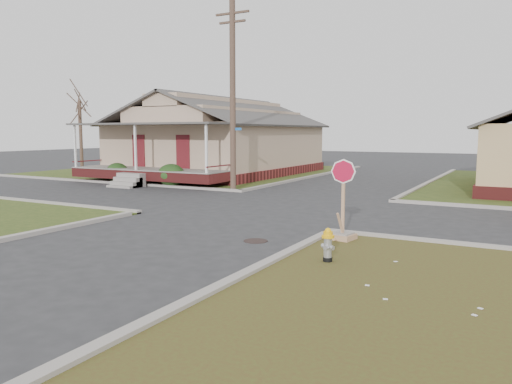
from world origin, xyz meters
The scene contains 11 objects.
ground centered at (0.00, 0.00, 0.00)m, with size 120.00×120.00×0.00m, color #2B2B2E.
verge_far_left centered at (-13.00, 18.00, 0.03)m, with size 19.00×19.00×0.05m, color #2F4217.
curbs centered at (0.00, 5.00, 0.00)m, with size 80.00×40.00×0.12m, color #9D958E, non-canonical shape.
manhole centered at (2.20, -0.50, 0.01)m, with size 0.64×0.64×0.01m, color black.
corner_house centered at (-10.00, 16.68, 2.28)m, with size 10.10×15.50×5.30m.
utility_pole centered at (-4.20, 8.90, 4.66)m, with size 1.80×0.28×9.00m.
tree_far_left centered at (-18.00, 12.00, 2.50)m, with size 0.22×0.22×4.90m, color #422D26.
fire_hydrant centered at (4.67, -1.73, 0.46)m, with size 0.28×0.28×0.74m.
stop_sign centered at (4.21, 0.60, 0.51)m, with size 0.60×0.59×2.12m.
hedge_left centered at (-12.09, 9.20, 0.59)m, with size 1.41×1.16×1.08m, color #1A3B15.
hedge_right centered at (-7.99, 8.89, 0.62)m, with size 1.49×1.22×1.14m, color #1A3B15.
Camera 1 is at (8.40, -11.81, 2.86)m, focal length 35.00 mm.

